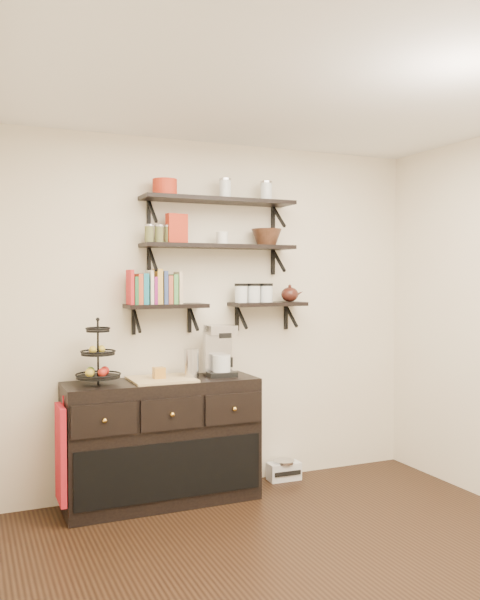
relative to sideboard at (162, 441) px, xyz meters
name	(u,v)px	position (x,y,z in m)	size (l,w,h in m)	color
floor	(329,581)	(0.49, -1.51, -0.45)	(3.50, 3.50, 0.00)	black
ceiling	(331,78)	(0.49, -1.51, 2.25)	(3.50, 3.50, 0.02)	white
back_wall	(213,315)	(0.49, 0.24, 0.90)	(3.50, 0.02, 2.70)	#F0E7CB
shelf_top	(219,201)	(0.49, 0.10, 1.78)	(1.20, 0.27, 0.23)	black
shelf_mid	(219,247)	(0.49, 0.10, 1.43)	(1.20, 0.27, 0.23)	black
shelf_low_left	(166,307)	(0.07, 0.12, 0.98)	(0.60, 0.25, 0.23)	black
shelf_low_right	(267,305)	(0.91, 0.12, 0.98)	(0.60, 0.25, 0.23)	black
cookbooks	(157,288)	(0.00, 0.12, 1.11)	(0.40, 0.15, 0.26)	red
glass_canisters	(254,294)	(0.79, 0.12, 1.06)	(0.32, 0.10, 0.13)	silver
sideboard	(162,441)	(0.00, 0.00, 0.00)	(1.40, 0.50, 0.92)	black
fruit_stand	(98,362)	(-0.46, 0.00, 0.60)	(0.30, 0.30, 0.45)	black
candle	(159,373)	(-0.02, 0.00, 0.50)	(0.08, 0.08, 0.08)	#B37829
coffee_maker	(219,352)	(0.46, 0.03, 0.63)	(0.22, 0.21, 0.39)	black
thermal_carafe	(191,364)	(0.22, -0.02, 0.56)	(0.11, 0.11, 0.22)	silver
apron	(61,454)	(-0.73, -0.10, 0.01)	(0.04, 0.28, 0.65)	maroon
radio	(284,470)	(1.06, 0.11, -0.37)	(0.27, 0.18, 0.16)	silver
recipe_box	(177,229)	(0.15, 0.10, 1.56)	(0.16, 0.06, 0.22)	#AF2814
walnut_bowl	(267,237)	(0.89, 0.10, 1.51)	(0.24, 0.24, 0.13)	black
ramekins	(222,238)	(0.51, 0.10, 1.50)	(0.09, 0.09, 0.10)	white
teapot	(290,293)	(1.11, 0.12, 1.07)	(0.19, 0.14, 0.14)	#381610
red_pot	(165,187)	(0.06, 0.10, 1.86)	(0.18, 0.18, 0.12)	#AF2814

